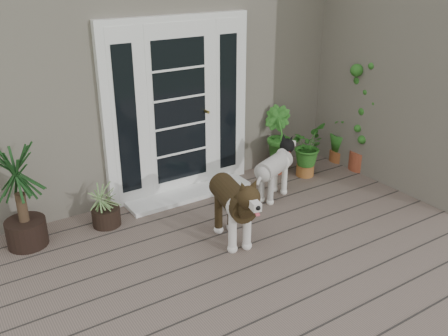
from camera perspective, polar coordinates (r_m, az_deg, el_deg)
deck at (r=4.91m, az=9.78°, el=-11.93°), size 6.20×4.60×0.12m
house_main at (r=7.78m, az=-11.33°, el=13.12°), size 7.40×4.00×3.10m
house_wing at (r=7.09m, az=22.42°, el=10.89°), size 1.60×2.40×3.10m
door_unit at (r=5.95m, az=-5.29°, el=6.90°), size 1.90×0.14×2.15m
door_step at (r=6.17m, az=-4.06°, el=-2.93°), size 1.60×0.40×0.05m
brindle_dog at (r=5.05m, az=0.99°, el=-4.78°), size 0.55×0.94×0.74m
white_dog at (r=6.01m, az=5.76°, el=-0.72°), size 0.81×0.59×0.62m
spider_plant at (r=5.53m, az=-13.63°, el=-3.91°), size 0.61×0.61×0.55m
yucca at (r=5.29m, az=-22.54°, el=-3.04°), size 0.84×0.84×1.12m
herb_a at (r=6.68m, az=9.49°, el=1.69°), size 0.71×0.71×0.64m
herb_b at (r=6.75m, az=6.14°, el=2.31°), size 0.50×0.50×0.69m
herb_c at (r=7.29m, az=13.42°, el=3.18°), size 0.53×0.53×0.64m
sapling at (r=6.88m, az=16.38°, el=7.18°), size 0.59×0.59×1.89m
clog_left at (r=6.35m, az=0.03°, el=-1.86°), size 0.18×0.32×0.09m
clog_right at (r=5.88m, az=0.84°, el=-4.00°), size 0.31×0.36×0.10m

